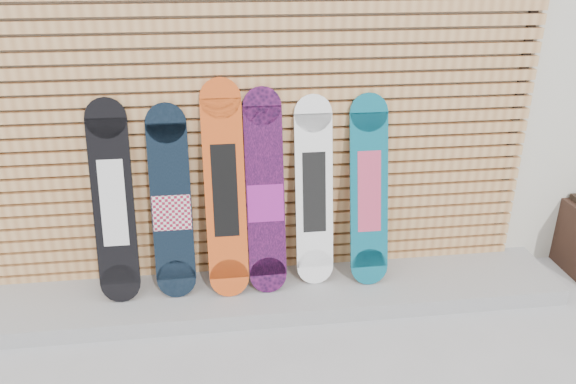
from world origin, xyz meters
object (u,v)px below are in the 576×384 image
(snowboard_2, at_px, (225,191))
(snowboard_0, at_px, (113,203))
(snowboard_1, at_px, (171,204))
(snowboard_4, at_px, (314,192))
(snowboard_3, at_px, (265,194))
(snowboard_5, at_px, (369,191))

(snowboard_2, bearing_deg, snowboard_0, 178.99)
(snowboard_1, distance_m, snowboard_4, 1.02)
(snowboard_1, bearing_deg, snowboard_4, 1.60)
(snowboard_3, distance_m, snowboard_4, 0.36)
(snowboard_5, bearing_deg, snowboard_1, 179.88)
(snowboard_5, bearing_deg, snowboard_2, -179.29)
(snowboard_3, bearing_deg, snowboard_1, 179.02)
(snowboard_2, relative_size, snowboard_3, 1.05)
(snowboard_2, bearing_deg, snowboard_3, 0.96)
(snowboard_2, relative_size, snowboard_4, 1.10)
(snowboard_0, bearing_deg, snowboard_3, -0.48)
(snowboard_2, height_order, snowboard_3, snowboard_2)
(snowboard_0, bearing_deg, snowboard_5, -0.02)
(snowboard_0, distance_m, snowboard_2, 0.77)
(snowboard_1, relative_size, snowboard_5, 0.98)
(snowboard_1, height_order, snowboard_3, snowboard_3)
(snowboard_0, height_order, snowboard_5, snowboard_0)
(snowboard_4, xyz_separation_m, snowboard_5, (0.40, -0.03, -0.00))
(snowboard_5, bearing_deg, snowboard_4, 175.50)
(snowboard_1, xyz_separation_m, snowboard_4, (1.02, 0.03, 0.02))
(snowboard_1, xyz_separation_m, snowboard_2, (0.38, -0.02, 0.09))
(snowboard_1, distance_m, snowboard_2, 0.39)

